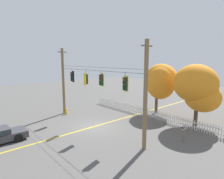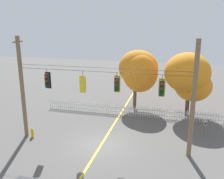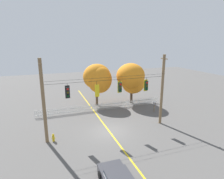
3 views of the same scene
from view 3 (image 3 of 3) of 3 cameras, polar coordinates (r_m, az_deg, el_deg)
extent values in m
plane|color=#565451|center=(20.41, -0.81, -12.50)|extent=(80.00, 80.00, 0.00)
cube|color=gold|center=(20.41, -0.81, -12.49)|extent=(0.16, 36.00, 0.01)
cylinder|color=brown|center=(18.01, -19.89, -3.63)|extent=(0.30, 0.30, 7.85)
cylinder|color=brown|center=(21.71, 14.81, -0.23)|extent=(0.30, 0.30, 7.85)
cube|color=brown|center=(17.30, -20.87, 7.39)|extent=(0.10, 1.10, 0.10)
cube|color=brown|center=(21.13, 15.41, 8.93)|extent=(0.10, 1.10, 0.10)
cylinder|color=black|center=(18.57, -0.87, 2.84)|extent=(12.20, 0.02, 0.02)
cylinder|color=black|center=(18.28, -0.62, 3.67)|extent=(12.20, 0.02, 0.02)
cylinder|color=black|center=(17.74, -13.31, 1.30)|extent=(0.03, 0.03, 0.36)
cube|color=black|center=(18.03, -13.23, -0.71)|extent=(0.43, 0.02, 1.23)
cube|color=black|center=(17.90, -13.18, -0.81)|extent=(0.30, 0.24, 0.99)
cylinder|color=red|center=(17.69, -13.19, 0.12)|extent=(0.20, 0.03, 0.20)
cube|color=black|center=(17.62, -13.19, 0.44)|extent=(0.22, 0.12, 0.06)
cylinder|color=#463B09|center=(17.77, -13.13, -0.92)|extent=(0.20, 0.03, 0.20)
cube|color=black|center=(17.70, -13.13, -0.60)|extent=(0.22, 0.12, 0.06)
cylinder|color=#073513|center=(17.86, -13.07, -1.94)|extent=(0.20, 0.03, 0.20)
cube|color=black|center=(17.79, -13.07, -1.63)|extent=(0.22, 0.12, 0.06)
cylinder|color=black|center=(18.25, -4.65, 1.89)|extent=(0.03, 0.03, 0.44)
cube|color=yellow|center=(18.30, -4.50, -0.36)|extent=(0.43, 0.02, 1.22)
cube|color=black|center=(18.42, -4.61, -0.27)|extent=(0.30, 0.24, 0.98)
cylinder|color=red|center=(18.47, -4.74, 0.82)|extent=(0.20, 0.03, 0.20)
cube|color=black|center=(18.48, -4.78, 1.19)|extent=(0.22, 0.12, 0.06)
cylinder|color=#463B09|center=(18.55, -4.72, -0.17)|extent=(0.20, 0.03, 0.20)
cube|color=black|center=(18.56, -4.76, 0.21)|extent=(0.22, 0.12, 0.06)
cylinder|color=#073513|center=(18.63, -4.70, -1.14)|extent=(0.20, 0.03, 0.20)
cube|color=black|center=(18.64, -4.74, -0.76)|extent=(0.22, 0.12, 0.06)
cylinder|color=black|center=(19.01, 2.46, 2.59)|extent=(0.03, 0.03, 0.33)
cube|color=yellow|center=(19.27, 2.29, 0.78)|extent=(0.43, 0.02, 1.20)
cube|color=#1E3323|center=(19.16, 2.43, 0.69)|extent=(0.30, 0.24, 0.96)
cylinder|color=red|center=(18.96, 2.60, 1.54)|extent=(0.20, 0.03, 0.20)
cube|color=#1E3323|center=(18.89, 2.66, 1.85)|extent=(0.22, 0.12, 0.06)
cylinder|color=#463B09|center=(19.03, 2.59, 0.60)|extent=(0.20, 0.03, 0.20)
cube|color=#1E3323|center=(18.97, 2.64, 0.91)|extent=(0.22, 0.12, 0.06)
cylinder|color=#073513|center=(19.11, 2.58, -0.34)|extent=(0.20, 0.03, 0.20)
cube|color=#1E3323|center=(19.04, 2.63, -0.03)|extent=(0.22, 0.12, 0.06)
cylinder|color=black|center=(20.33, 10.35, 3.08)|extent=(0.03, 0.03, 0.38)
cube|color=yellow|center=(20.59, 10.08, 1.26)|extent=(0.43, 0.02, 1.26)
cube|color=black|center=(20.48, 10.26, 1.18)|extent=(0.30, 0.24, 1.01)
cylinder|color=red|center=(20.29, 10.49, 2.02)|extent=(0.20, 0.03, 0.20)
cube|color=black|center=(20.23, 10.57, 2.31)|extent=(0.22, 0.12, 0.06)
cylinder|color=#463B09|center=(20.37, 10.45, 1.10)|extent=(0.20, 0.03, 0.20)
cube|color=black|center=(20.30, 10.53, 1.38)|extent=(0.22, 0.12, 0.06)
cylinder|color=#073513|center=(20.45, 10.41, 0.17)|extent=(0.20, 0.03, 0.20)
cube|color=black|center=(20.38, 10.48, 0.46)|extent=(0.22, 0.12, 0.06)
cube|color=silver|center=(25.21, -22.23, -6.99)|extent=(0.06, 0.04, 1.00)
cube|color=silver|center=(25.19, -21.71, -6.95)|extent=(0.06, 0.04, 1.00)
cube|color=silver|center=(25.18, -21.20, -6.91)|extent=(0.06, 0.04, 1.00)
cube|color=silver|center=(25.17, -20.68, -6.87)|extent=(0.06, 0.04, 1.00)
cube|color=silver|center=(25.17, -20.17, -6.83)|extent=(0.06, 0.04, 1.00)
cube|color=silver|center=(25.16, -19.65, -6.79)|extent=(0.06, 0.04, 1.00)
cube|color=silver|center=(25.16, -19.14, -6.74)|extent=(0.06, 0.04, 1.00)
cube|color=silver|center=(25.16, -18.63, -6.70)|extent=(0.06, 0.04, 1.00)
cube|color=silver|center=(25.16, -18.11, -6.66)|extent=(0.06, 0.04, 1.00)
cube|color=silver|center=(25.17, -17.60, -6.61)|extent=(0.06, 0.04, 1.00)
cube|color=silver|center=(25.17, -17.08, -6.57)|extent=(0.06, 0.04, 1.00)
cube|color=silver|center=(25.18, -16.57, -6.52)|extent=(0.06, 0.04, 1.00)
cube|color=silver|center=(25.19, -16.06, -6.47)|extent=(0.06, 0.04, 1.00)
cube|color=silver|center=(25.20, -15.54, -6.43)|extent=(0.06, 0.04, 1.00)
cube|color=silver|center=(25.21, -15.03, -6.38)|extent=(0.06, 0.04, 1.00)
cube|color=silver|center=(25.23, -14.52, -6.33)|extent=(0.06, 0.04, 1.00)
cube|color=silver|center=(25.25, -14.01, -6.28)|extent=(0.06, 0.04, 1.00)
cube|color=silver|center=(25.27, -13.50, -6.24)|extent=(0.06, 0.04, 1.00)
cube|color=silver|center=(25.29, -12.99, -6.19)|extent=(0.06, 0.04, 1.00)
cube|color=silver|center=(25.31, -12.48, -6.14)|extent=(0.06, 0.04, 1.00)
cube|color=silver|center=(25.34, -11.97, -6.09)|extent=(0.06, 0.04, 1.00)
cube|color=silver|center=(25.36, -11.47, -6.04)|extent=(0.06, 0.04, 1.00)
cube|color=silver|center=(25.39, -10.96, -5.99)|extent=(0.06, 0.04, 1.00)
cube|color=silver|center=(25.43, -10.46, -5.94)|extent=(0.06, 0.04, 1.00)
cube|color=silver|center=(25.46, -9.96, -5.88)|extent=(0.06, 0.04, 1.00)
cube|color=silver|center=(25.49, -9.46, -5.83)|extent=(0.06, 0.04, 1.00)
cube|color=silver|center=(25.53, -8.96, -5.78)|extent=(0.06, 0.04, 1.00)
cube|color=silver|center=(25.57, -8.46, -5.73)|extent=(0.06, 0.04, 1.00)
cube|color=silver|center=(25.61, -7.97, -5.68)|extent=(0.06, 0.04, 1.00)
cube|color=silver|center=(25.66, -7.47, -5.63)|extent=(0.06, 0.04, 1.00)
cube|color=silver|center=(25.70, -6.98, -5.57)|extent=(0.06, 0.04, 1.00)
cube|color=silver|center=(25.75, -6.49, -5.52)|extent=(0.06, 0.04, 1.00)
cube|color=silver|center=(25.80, -6.00, -5.47)|extent=(0.06, 0.04, 1.00)
cube|color=silver|center=(25.85, -5.52, -5.41)|extent=(0.06, 0.04, 1.00)
cube|color=silver|center=(25.90, -5.03, -5.36)|extent=(0.06, 0.04, 1.00)
cube|color=silver|center=(25.95, -4.55, -5.31)|extent=(0.06, 0.04, 1.00)
cube|color=silver|center=(26.01, -4.07, -5.25)|extent=(0.06, 0.04, 1.00)
cube|color=silver|center=(26.07, -3.59, -5.20)|extent=(0.06, 0.04, 1.00)
cube|color=silver|center=(26.13, -3.12, -5.14)|extent=(0.06, 0.04, 1.00)
cube|color=silver|center=(26.19, -2.64, -5.09)|extent=(0.06, 0.04, 1.00)
cube|color=silver|center=(26.25, -2.17, -5.04)|extent=(0.06, 0.04, 1.00)
cube|color=silver|center=(26.32, -1.70, -4.98)|extent=(0.06, 0.04, 1.00)
cube|color=silver|center=(26.38, -1.24, -4.93)|extent=(0.06, 0.04, 1.00)
cube|color=silver|center=(26.45, -0.77, -4.87)|extent=(0.06, 0.04, 1.00)
cube|color=silver|center=(26.52, -0.31, -4.82)|extent=(0.06, 0.04, 1.00)
cube|color=silver|center=(26.60, 0.15, -4.76)|extent=(0.06, 0.04, 1.00)
cube|color=silver|center=(26.67, 0.60, -4.71)|extent=(0.06, 0.04, 1.00)
cube|color=silver|center=(26.75, 1.06, -4.65)|extent=(0.06, 0.04, 1.00)
cube|color=silver|center=(26.82, 1.51, -4.60)|extent=(0.06, 0.04, 1.00)
cube|color=silver|center=(26.90, 1.96, -4.55)|extent=(0.06, 0.04, 1.00)
cube|color=silver|center=(26.98, 2.40, -4.49)|extent=(0.06, 0.04, 1.00)
cube|color=silver|center=(27.06, 2.84, -4.44)|extent=(0.06, 0.04, 1.00)
cube|color=silver|center=(27.15, 3.28, -4.38)|extent=(0.06, 0.04, 1.00)
cube|color=silver|center=(27.23, 3.72, -4.33)|extent=(0.06, 0.04, 1.00)
cube|color=silver|center=(27.32, 4.16, -4.27)|extent=(0.06, 0.04, 1.00)
cube|color=silver|center=(27.41, 4.59, -4.22)|extent=(0.06, 0.04, 1.00)
cube|color=silver|center=(27.50, 5.02, -4.17)|extent=(0.06, 0.04, 1.00)
cube|color=silver|center=(27.59, 5.44, -4.11)|extent=(0.06, 0.04, 1.00)
cube|color=silver|center=(27.68, 5.86, -4.06)|extent=(0.06, 0.04, 1.00)
cube|color=silver|center=(27.78, 6.28, -4.01)|extent=(0.06, 0.04, 1.00)
cube|color=silver|center=(27.88, 6.70, -3.95)|extent=(0.06, 0.04, 1.00)
cube|color=silver|center=(27.97, 7.12, -3.90)|extent=(0.06, 0.04, 1.00)
cube|color=silver|center=(28.07, 7.53, -3.85)|extent=(0.06, 0.04, 1.00)
cube|color=silver|center=(28.17, 7.94, -3.79)|extent=(0.06, 0.04, 1.00)
cube|color=silver|center=(28.27, 8.34, -3.74)|extent=(0.06, 0.04, 1.00)
cube|color=silver|center=(28.38, 8.74, -3.69)|extent=(0.06, 0.04, 1.00)
cube|color=silver|center=(28.48, 9.14, -3.64)|extent=(0.06, 0.04, 1.00)
cube|color=silver|center=(28.59, 9.54, -3.59)|extent=(0.06, 0.04, 1.00)
cube|color=silver|center=(28.70, 9.93, -3.53)|extent=(0.06, 0.04, 1.00)
cube|color=silver|center=(28.81, 10.32, -3.48)|extent=(0.06, 0.04, 1.00)
cube|color=silver|center=(28.92, 10.71, -3.43)|extent=(0.06, 0.04, 1.00)
cube|color=silver|center=(29.03, 11.09, -3.38)|extent=(0.06, 0.04, 1.00)
cube|color=silver|center=(29.14, 11.47, -3.33)|extent=(0.06, 0.04, 1.00)
cube|color=silver|center=(29.26, 11.85, -3.28)|extent=(0.06, 0.04, 1.00)
cube|color=silver|center=(29.37, 12.23, -3.23)|extent=(0.06, 0.04, 1.00)
cube|color=silver|center=(29.49, 12.60, -3.18)|extent=(0.06, 0.04, 1.00)
cube|color=silver|center=(29.61, 12.97, -3.13)|extent=(0.06, 0.04, 1.00)
cube|color=silver|center=(29.73, 13.34, -3.08)|extent=(0.06, 0.04, 1.00)
cube|color=silver|center=(26.25, -2.89, -5.51)|extent=(17.35, 0.03, 0.08)
cube|color=silver|center=(26.11, -2.90, -4.64)|extent=(17.35, 0.03, 0.08)
cylinder|color=brown|center=(27.96, -4.59, -1.99)|extent=(0.35, 0.35, 2.72)
ellipsoid|color=orange|center=(27.48, -3.72, 2.96)|extent=(3.58, 3.12, 3.95)
ellipsoid|color=orange|center=(27.80, -4.56, 3.92)|extent=(4.07, 3.33, 3.69)
cylinder|color=#473828|center=(29.15, 5.83, -1.98)|extent=(0.37, 0.37, 2.09)
ellipsoid|color=orange|center=(29.04, 6.47, 1.70)|extent=(3.50, 2.85, 2.96)
ellipsoid|color=orange|center=(28.57, 5.88, 3.42)|extent=(3.12, 3.05, 4.11)
ellipsoid|color=orange|center=(28.24, 5.62, 4.07)|extent=(4.25, 3.95, 3.78)
cube|color=#38383D|center=(12.98, 2.41, -25.36)|extent=(1.56, 2.03, 0.42)
cube|color=#232D38|center=(12.98, 2.41, -25.36)|extent=(1.60, 1.95, 0.27)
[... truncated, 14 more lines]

